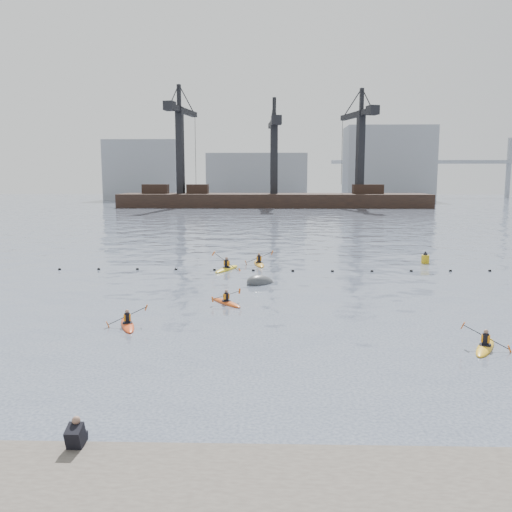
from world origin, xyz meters
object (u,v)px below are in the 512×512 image
(kayaker_3, at_px, (227,268))
(mooring_buoy, at_px, (260,283))
(kayaker_1, at_px, (485,346))
(kayaker_2, at_px, (226,302))
(kayaker_5, at_px, (259,263))
(kayaker_0, at_px, (127,324))
(nav_buoy, at_px, (425,259))

(kayaker_3, height_order, mooring_buoy, kayaker_3)
(kayaker_1, bearing_deg, kayaker_2, 175.13)
(mooring_buoy, bearing_deg, kayaker_3, 117.38)
(kayaker_5, distance_m, mooring_buoy, 7.81)
(kayaker_3, bearing_deg, kayaker_0, -80.61)
(kayaker_2, bearing_deg, kayaker_0, -168.98)
(kayaker_0, bearing_deg, kayaker_3, 57.80)
(kayaker_2, xyz_separation_m, mooring_buoy, (1.83, 5.93, -0.09))
(kayaker_3, distance_m, mooring_buoy, 5.91)
(mooring_buoy, bearing_deg, kayaker_1, -54.77)
(kayaker_1, distance_m, kayaker_2, 13.94)
(kayaker_2, bearing_deg, nav_buoy, 7.60)
(kayaker_5, bearing_deg, kayaker_1, -73.94)
(kayaker_1, bearing_deg, kayaker_5, 144.11)
(nav_buoy, bearing_deg, kayaker_5, -175.36)
(kayaker_0, bearing_deg, kayaker_2, 27.63)
(nav_buoy, bearing_deg, kayaker_0, -135.20)
(mooring_buoy, height_order, nav_buoy, nav_buoy)
(kayaker_0, height_order, kayaker_5, kayaker_5)
(kayaker_1, bearing_deg, mooring_buoy, 154.49)
(kayaker_0, bearing_deg, nav_buoy, 25.01)
(kayaker_5, relative_size, mooring_buoy, 1.55)
(kayaker_0, xyz_separation_m, kayaker_5, (5.96, 18.52, 0.02))
(kayaker_5, xyz_separation_m, nav_buoy, (13.82, 1.12, 0.25))
(kayaker_0, relative_size, kayaker_5, 0.84)
(kayaker_1, xyz_separation_m, kayaker_3, (-12.42, 18.99, 0.02))
(mooring_buoy, bearing_deg, nav_buoy, 33.37)
(kayaker_5, bearing_deg, nav_buoy, -4.16)
(kayaker_1, distance_m, kayaker_3, 22.70)
(nav_buoy, bearing_deg, mooring_buoy, -146.63)
(kayaker_0, height_order, kayaker_3, kayaker_3)
(kayaker_0, bearing_deg, kayaker_5, 52.38)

